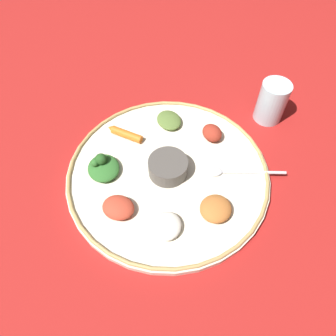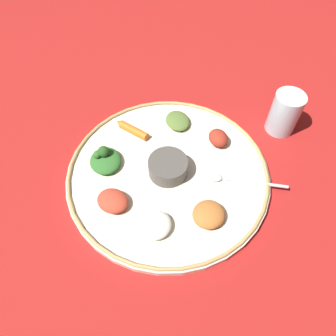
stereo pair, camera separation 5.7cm
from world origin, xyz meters
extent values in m
plane|color=maroon|center=(0.00, 0.00, 0.00)|extent=(2.40, 2.40, 0.00)
cylinder|color=beige|center=(0.00, 0.00, 0.01)|extent=(0.45, 0.45, 0.01)
torus|color=tan|center=(0.00, 0.00, 0.02)|extent=(0.44, 0.44, 0.01)
cylinder|color=#4C4742|center=(0.00, 0.00, 0.03)|extent=(0.09, 0.09, 0.04)
cylinder|color=brown|center=(0.00, 0.00, 0.05)|extent=(0.08, 0.08, 0.01)
ellipsoid|color=silver|center=(-0.08, -0.07, 0.02)|extent=(0.04, 0.04, 0.01)
cylinder|color=silver|center=(-0.14, -0.12, 0.02)|extent=(0.11, 0.10, 0.01)
ellipsoid|color=#2D6628|center=(0.11, 0.09, 0.03)|extent=(0.10, 0.10, 0.02)
sphere|color=#2D6628|center=(0.12, 0.10, 0.04)|extent=(0.02, 0.02, 0.02)
sphere|color=#23511E|center=(0.12, 0.09, 0.04)|extent=(0.03, 0.03, 0.03)
cylinder|color=orange|center=(0.14, -0.01, 0.02)|extent=(0.08, 0.04, 0.02)
cone|color=orange|center=(0.18, 0.00, 0.02)|extent=(0.02, 0.02, 0.02)
ellipsoid|color=#B2662D|center=(-0.14, 0.01, 0.03)|extent=(0.06, 0.07, 0.03)
ellipsoid|color=silver|center=(-0.09, 0.10, 0.03)|extent=(0.08, 0.08, 0.02)
ellipsoid|color=#567033|center=(0.10, -0.11, 0.02)|extent=(0.08, 0.08, 0.02)
ellipsoid|color=maroon|center=(-0.01, -0.14, 0.03)|extent=(0.06, 0.06, 0.03)
ellipsoid|color=#B73D28|center=(0.01, 0.14, 0.03)|extent=(0.08, 0.08, 0.03)
cylinder|color=silver|center=(-0.07, -0.30, 0.05)|extent=(0.07, 0.07, 0.10)
cylinder|color=tan|center=(-0.07, -0.30, 0.03)|extent=(0.06, 0.06, 0.05)
camera|label=1|loc=(-0.26, 0.30, 0.59)|focal=33.81mm
camera|label=2|loc=(-0.30, 0.26, 0.59)|focal=33.81mm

